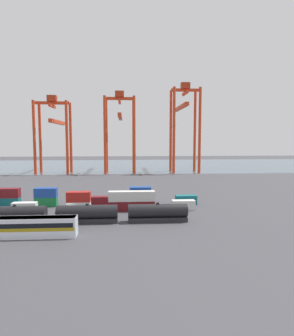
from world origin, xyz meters
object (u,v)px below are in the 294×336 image
at_px(shipping_container_5, 132,206).
at_px(gantry_crane_east, 184,118).
at_px(shipping_container_2, 25,207).
at_px(gantry_crane_central, 120,124).
at_px(freight_tank_row, 87,214).
at_px(shipping_container_7, 183,205).
at_px(gantry_crane_west, 54,127).

relative_size(shipping_container_5, gantry_crane_east, 0.24).
distance_m(shipping_container_2, shipping_container_5, 27.46).
xyz_separation_m(shipping_container_2, gantry_crane_east, (58.88, 94.13, 29.23)).
height_order(shipping_container_5, gantry_crane_central, gantry_crane_central).
distance_m(freight_tank_row, gantry_crane_central, 107.88).
xyz_separation_m(shipping_container_2, gantry_crane_central, (22.57, 93.86, 25.94)).
distance_m(shipping_container_7, gantry_crane_west, 111.37).
xyz_separation_m(gantry_crane_central, gantry_crane_east, (36.31, 0.27, 3.29)).
bearing_deg(freight_tank_row, shipping_container_7, 24.62).
bearing_deg(gantry_crane_central, shipping_container_5, -87.02).
bearing_deg(shipping_container_7, gantry_crane_east, 79.35).
relative_size(shipping_container_2, gantry_crane_west, 0.14).
relative_size(shipping_container_2, gantry_crane_east, 0.12).
bearing_deg(gantry_crane_west, gantry_crane_central, 0.04).
distance_m(shipping_container_7, gantry_crane_central, 99.14).
distance_m(shipping_container_2, gantry_crane_west, 97.85).
relative_size(shipping_container_5, gantry_crane_west, 0.29).
xyz_separation_m(shipping_container_2, shipping_container_5, (27.46, 0.00, 0.00)).
distance_m(shipping_container_5, gantry_crane_central, 97.50).
distance_m(freight_tank_row, shipping_container_2, 20.52).
relative_size(freight_tank_row, gantry_crane_central, 1.01).
bearing_deg(shipping_container_5, freight_tank_row, -132.77).
bearing_deg(gantry_crane_central, shipping_container_2, -103.52).
bearing_deg(gantry_crane_east, gantry_crane_west, -179.77).
xyz_separation_m(freight_tank_row, shipping_container_2, (-17.35, 10.92, -0.80)).
height_order(gantry_crane_west, gantry_crane_central, gantry_crane_central).
bearing_deg(freight_tank_row, gantry_crane_central, 87.15).
bearing_deg(gantry_crane_east, freight_tank_row, -111.57).
relative_size(freight_tank_row, shipping_container_5, 3.73).
xyz_separation_m(freight_tank_row, shipping_container_5, (10.10, 10.92, -0.80)).
height_order(freight_tank_row, shipping_container_2, freight_tank_row).
relative_size(shipping_container_5, shipping_container_7, 2.00).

